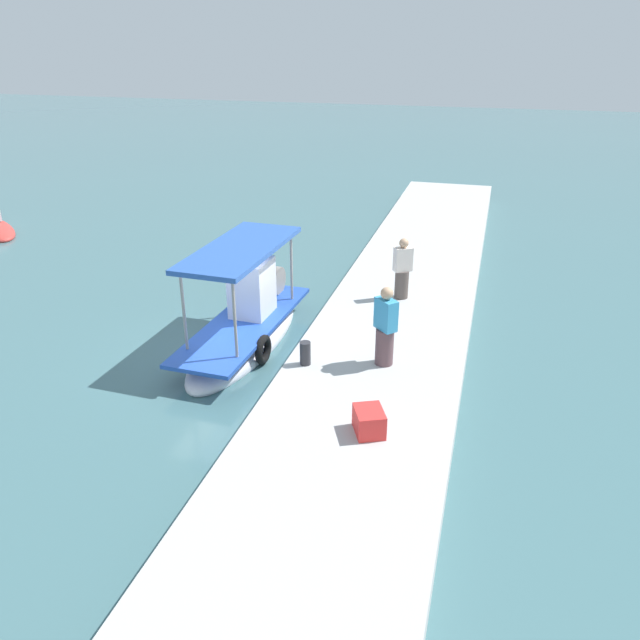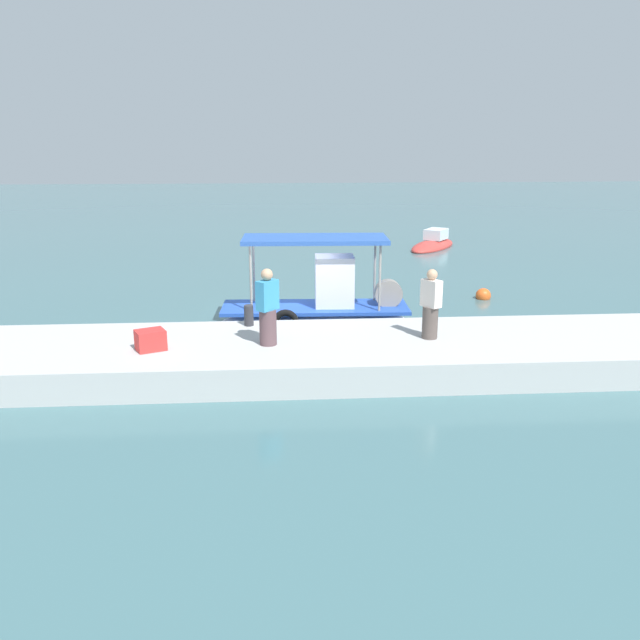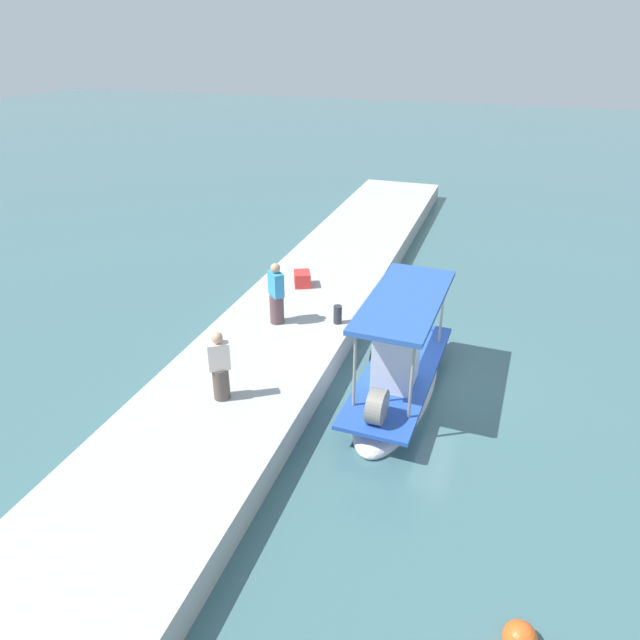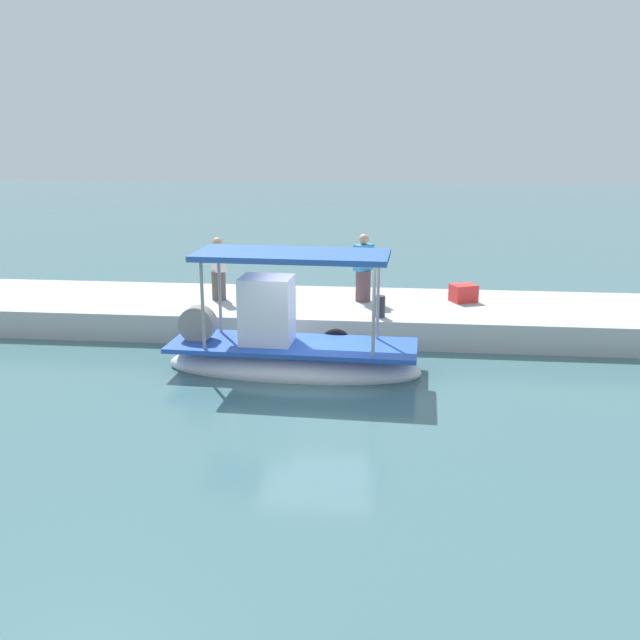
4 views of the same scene
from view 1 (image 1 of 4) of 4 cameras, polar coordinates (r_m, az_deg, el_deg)
name	(u,v)px [view 1 (image 1 of 4)]	position (r m, az deg, el deg)	size (l,w,h in m)	color
ground_plane	(226,353)	(15.98, -8.49, -3.02)	(120.00, 120.00, 0.00)	#41686D
dock_quay	(381,361)	(14.77, 5.52, -3.73)	(36.00, 3.83, 0.71)	#B4B5B3
main_fishing_boat	(247,326)	(16.25, -6.67, -0.50)	(5.66, 1.89, 2.99)	silver
fisherman_near_bollard	(402,271)	(17.16, 7.47, 4.40)	(0.52, 0.54, 1.68)	#554944
fisherman_by_crate	(385,330)	(13.58, 5.93, -0.90)	(0.56, 0.56, 1.80)	brown
mooring_bollard	(305,353)	(13.72, -1.35, -3.02)	(0.24, 0.24, 0.53)	#2D2D33
cargo_crate	(369,421)	(11.54, 4.47, -9.14)	(0.63, 0.50, 0.46)	red
marker_buoy	(227,257)	(22.55, -8.40, 5.63)	(0.52, 0.52, 0.52)	orange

